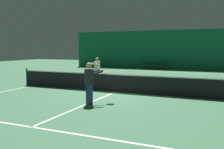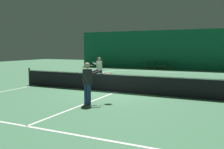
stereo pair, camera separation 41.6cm
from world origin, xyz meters
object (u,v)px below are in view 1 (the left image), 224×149
courtside_chair_3 (160,65)px  player_far (97,68)px  courtside_chair_1 (148,65)px  courtside_chair_0 (142,64)px  courtside_chair_2 (154,65)px  player_near (90,80)px  courtside_chair_4 (166,65)px  tennis_net (116,82)px

courtside_chair_3 → player_far: bearing=-8.0°
courtside_chair_1 → courtside_chair_3: 1.33m
courtside_chair_0 → courtside_chair_2: same height
player_far → courtside_chair_0: (-0.32, 11.90, -0.50)m
courtside_chair_3 → courtside_chair_2: bearing=-90.0°
player_near → courtside_chair_2: (-1.77, 18.01, -0.51)m
courtside_chair_2 → courtside_chair_4: same height
courtside_chair_2 → courtside_chair_4: bearing=90.0°
player_near → courtside_chair_2: 18.10m
player_near → courtside_chair_4: bearing=33.8°
player_far → courtside_chair_2: bearing=177.8°
player_far → courtside_chair_0: size_ratio=2.01×
tennis_net → courtside_chair_4: bearing=91.2°
courtside_chair_2 → courtside_chair_1: bearing=-90.0°
player_near → tennis_net: bearing=34.8°
courtside_chair_0 → courtside_chair_4: size_ratio=1.00×
courtside_chair_3 → player_near: bearing=3.5°
player_near → courtside_chair_2: size_ratio=2.04×
courtside_chair_1 → tennis_net: bearing=8.7°
courtside_chair_0 → courtside_chair_1: same height
player_near → courtside_chair_4: (-0.44, 18.01, -0.51)m
player_far → courtside_chair_4: 12.14m
courtside_chair_0 → courtside_chair_1: bearing=90.0°
tennis_net → courtside_chair_0: tennis_net is taller
player_near → player_far: (-2.78, 6.10, -0.02)m
courtside_chair_4 → player_far: bearing=-11.1°
player_far → courtside_chair_1: (0.35, 11.90, -0.50)m
courtside_chair_0 → courtside_chair_1: 0.66m
player_far → courtside_chair_0: bearing=-175.8°
courtside_chair_1 → player_near: bearing=7.7°
courtside_chair_1 → courtside_chair_2: size_ratio=1.00×
courtside_chair_2 → courtside_chair_4: size_ratio=1.00×
tennis_net → courtside_chair_2: bearing=96.3°
player_near → courtside_chair_4: size_ratio=2.04×
player_near → courtside_chair_4: player_near is taller
courtside_chair_4 → tennis_net: bearing=1.2°
tennis_net → player_near: (0.13, -3.03, 0.49)m
courtside_chair_2 → player_far: bearing=-4.9°
tennis_net → courtside_chair_1: (-2.31, 14.98, -0.03)m
courtside_chair_3 → courtside_chair_1: bearing=-90.0°
tennis_net → courtside_chair_1: size_ratio=14.29×
courtside_chair_2 → tennis_net: bearing=6.3°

